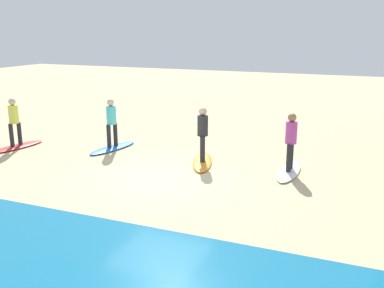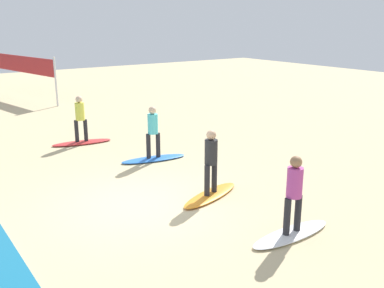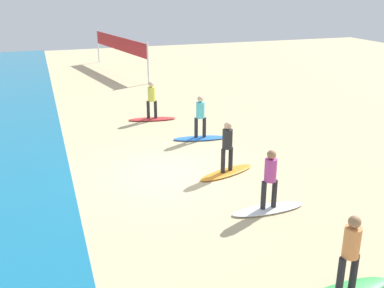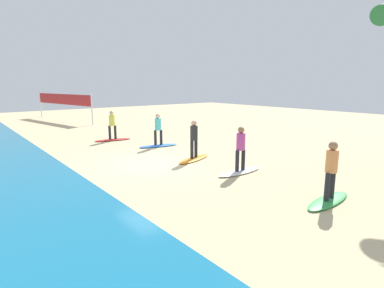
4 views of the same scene
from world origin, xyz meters
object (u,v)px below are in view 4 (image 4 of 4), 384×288
(surfer_green, at_px, (331,166))
(surfboard_white, at_px, (240,172))
(surfboard_orange, at_px, (194,159))
(volleyball_net, at_px, (63,100))
(surfboard_green, at_px, (328,201))
(surfboard_blue, at_px, (158,146))
(surfer_orange, at_px, (194,136))
(surfer_blue, at_px, (158,127))
(surfer_red, at_px, (112,123))
(surfboard_red, at_px, (113,140))
(surfer_white, at_px, (241,145))

(surfer_green, height_order, surfboard_white, surfer_green)
(surfboard_orange, bearing_deg, volleyball_net, -108.42)
(surfboard_green, xyz_separation_m, surfboard_blue, (9.58, -0.47, 0.00))
(surfboard_white, relative_size, surfboard_blue, 1.00)
(surfer_orange, bearing_deg, surfboard_blue, -5.78)
(surfer_blue, bearing_deg, volleyball_net, 1.31)
(surfer_orange, relative_size, volleyball_net, 0.18)
(surfboard_blue, relative_size, surfer_blue, 1.28)
(surfer_orange, relative_size, surfer_blue, 1.00)
(surfboard_green, xyz_separation_m, surfer_blue, (9.58, -0.47, 0.99))
(surfboard_green, distance_m, surfer_red, 12.77)
(surfer_blue, relative_size, surfboard_red, 0.78)
(surfer_orange, bearing_deg, surfer_green, 178.86)
(surfboard_white, bearing_deg, surfer_red, -84.82)
(surfboard_green, xyz_separation_m, surfboard_orange, (6.16, -0.12, 0.00))
(surfboard_blue, height_order, surfer_red, surfer_red)
(surfer_orange, height_order, surfboard_red, surfer_orange)
(surfboard_green, xyz_separation_m, surfer_orange, (6.16, -0.12, 0.99))
(volleyball_net, bearing_deg, surfer_green, 179.71)
(surfboard_orange, xyz_separation_m, surfer_orange, (-0.00, 0.00, 0.99))
(surfboard_orange, relative_size, surfer_orange, 1.28)
(surfboard_blue, xyz_separation_m, surfer_blue, (0.00, 0.00, 0.99))
(surfer_white, xyz_separation_m, volleyball_net, (21.07, 0.09, 0.75))
(surfer_green, xyz_separation_m, volleyball_net, (24.61, -0.12, 0.75))
(surfboard_red, bearing_deg, surfer_red, -169.82)
(surfer_orange, xyz_separation_m, surfer_blue, (3.42, -0.35, 0.00))
(surfer_white, distance_m, surfer_blue, 6.04)
(surfer_orange, bearing_deg, surfboard_white, -178.09)
(surfboard_red, bearing_deg, surfboard_white, 105.63)
(surfboard_green, height_order, surfboard_orange, same)
(surfboard_red, bearing_deg, surfer_green, 103.18)
(surfer_green, relative_size, surfer_orange, 1.00)
(surfboard_green, relative_size, surfboard_white, 1.00)
(surfer_orange, distance_m, surfer_blue, 3.44)
(surfboard_blue, bearing_deg, surfer_white, 98.34)
(surfer_green, height_order, surfboard_red, surfer_green)
(surfer_white, bearing_deg, surfer_red, 5.44)
(surfer_white, xyz_separation_m, surfer_orange, (2.62, 0.09, 0.00))
(surfboard_orange, height_order, surfer_red, surfer_red)
(surfer_green, xyz_separation_m, surfboard_red, (12.72, 0.66, -0.99))
(surfboard_white, xyz_separation_m, volleyball_net, (21.07, 0.09, 1.74))
(surfboard_white, bearing_deg, volleyball_net, -90.04)
(surfer_green, bearing_deg, surfboard_white, -3.39)
(surfer_orange, height_order, volleyball_net, volleyball_net)
(surfboard_orange, relative_size, surfer_red, 1.28)
(surfer_orange, bearing_deg, surfboard_green, 178.86)
(surfer_green, height_order, surfer_red, same)
(surfer_white, xyz_separation_m, surfer_red, (9.18, 0.87, 0.00))
(surfboard_red, relative_size, volleyball_net, 0.24)
(surfboard_red, relative_size, surfer_red, 1.28)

